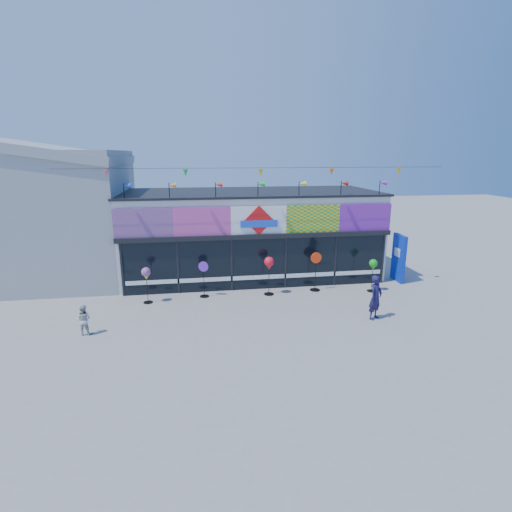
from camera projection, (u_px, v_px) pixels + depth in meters
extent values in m
plane|color=gray|center=(274.00, 319.00, 14.55)|extent=(80.00, 80.00, 0.00)
cube|color=silver|center=(250.00, 234.00, 19.80)|extent=(12.00, 5.00, 4.00)
cube|color=black|center=(259.00, 264.00, 17.56)|extent=(11.60, 0.12, 2.30)
cube|color=black|center=(259.00, 236.00, 17.21)|extent=(12.00, 0.30, 0.20)
cube|color=white|center=(259.00, 277.00, 17.68)|extent=(11.40, 0.10, 0.18)
cube|color=black|center=(250.00, 192.00, 19.28)|extent=(12.20, 5.20, 0.10)
cube|color=black|center=(122.00, 270.00, 16.68)|extent=(0.08, 0.14, 2.30)
cube|color=black|center=(178.00, 267.00, 17.03)|extent=(0.08, 0.14, 2.30)
cube|color=black|center=(231.00, 265.00, 17.37)|extent=(0.08, 0.14, 2.30)
cube|color=black|center=(285.00, 263.00, 17.73)|extent=(0.08, 0.14, 2.30)
cube|color=black|center=(335.00, 261.00, 18.07)|extent=(0.08, 0.14, 2.30)
cube|color=black|center=(382.00, 259.00, 18.42)|extent=(0.08, 0.14, 2.30)
cube|color=red|center=(143.00, 223.00, 16.33)|extent=(2.40, 0.08, 1.20)
cube|color=#D24696|center=(202.00, 222.00, 16.69)|extent=(2.40, 0.08, 1.20)
cube|color=white|center=(259.00, 220.00, 17.05)|extent=(2.40, 0.08, 1.20)
cube|color=yellow|center=(313.00, 219.00, 17.41)|extent=(2.40, 0.08, 1.20)
cube|color=purple|center=(365.00, 217.00, 17.77)|extent=(2.40, 0.08, 1.20)
cube|color=red|center=(259.00, 220.00, 17.00)|extent=(1.27, 0.06, 1.27)
cube|color=blue|center=(259.00, 224.00, 17.01)|extent=(1.60, 0.05, 0.30)
cube|color=red|center=(165.00, 270.00, 17.02)|extent=(0.78, 0.03, 0.78)
cube|color=#F652AE|center=(197.00, 262.00, 17.15)|extent=(0.92, 0.03, 0.92)
cube|color=blue|center=(228.00, 256.00, 17.29)|extent=(0.78, 0.03, 0.78)
cube|color=#FA450D|center=(258.00, 268.00, 17.65)|extent=(0.92, 0.03, 0.92)
cube|color=#C8F814|center=(288.00, 259.00, 17.76)|extent=(0.78, 0.03, 0.78)
cube|color=#CE1348|center=(317.00, 253.00, 17.91)|extent=(0.92, 0.03, 0.92)
cube|color=#1BB365|center=(345.00, 262.00, 18.22)|extent=(0.78, 0.03, 0.78)
cylinder|color=black|center=(124.00, 192.00, 16.14)|extent=(0.03, 0.03, 0.70)
cone|color=blue|center=(127.00, 186.00, 16.10)|extent=(0.30, 0.22, 0.22)
cylinder|color=black|center=(169.00, 191.00, 16.41)|extent=(0.03, 0.03, 0.70)
cone|color=orange|center=(172.00, 185.00, 16.37)|extent=(0.30, 0.22, 0.22)
cylinder|color=black|center=(216.00, 191.00, 16.69)|extent=(0.03, 0.03, 0.70)
cone|color=red|center=(219.00, 185.00, 16.65)|extent=(0.30, 0.22, 0.22)
cylinder|color=black|center=(258.00, 190.00, 16.96)|extent=(0.03, 0.03, 0.70)
cone|color=green|center=(261.00, 184.00, 16.92)|extent=(0.30, 0.22, 0.22)
cylinder|color=black|center=(299.00, 190.00, 17.23)|extent=(0.03, 0.03, 0.70)
cone|color=yellow|center=(302.00, 184.00, 17.19)|extent=(0.30, 0.22, 0.22)
cylinder|color=black|center=(341.00, 189.00, 17.52)|extent=(0.03, 0.03, 0.70)
cone|color=red|center=(344.00, 183.00, 17.47)|extent=(0.30, 0.22, 0.22)
cylinder|color=black|center=(380.00, 188.00, 17.78)|extent=(0.03, 0.03, 0.70)
cone|color=purple|center=(383.00, 183.00, 17.74)|extent=(0.30, 0.22, 0.22)
cylinder|color=black|center=(261.00, 168.00, 16.10)|extent=(16.00, 0.01, 0.01)
cone|color=#F15068|center=(106.00, 173.00, 15.25)|extent=(0.20, 0.20, 0.28)
cone|color=green|center=(185.00, 173.00, 15.70)|extent=(0.20, 0.20, 0.28)
cone|color=#E2AF0B|center=(261.00, 172.00, 16.15)|extent=(0.20, 0.20, 0.28)
cone|color=orange|center=(332.00, 172.00, 16.60)|extent=(0.20, 0.20, 0.28)
cone|color=#F39F0C|center=(399.00, 171.00, 17.05)|extent=(0.20, 0.20, 0.28)
cube|color=#949799|center=(40.00, 215.00, 19.01)|extent=(8.00, 7.00, 6.00)
cube|color=#949799|center=(31.00, 148.00, 18.23)|extent=(8.18, 7.20, 1.54)
cube|color=#0C2DB4|center=(399.00, 258.00, 18.71)|extent=(0.20, 1.11, 2.22)
cube|color=white|center=(397.00, 252.00, 18.63)|extent=(0.06, 0.50, 0.39)
cylinder|color=black|center=(148.00, 302.00, 16.16)|extent=(0.38, 0.38, 0.03)
cylinder|color=black|center=(147.00, 288.00, 16.00)|extent=(0.02, 0.02, 1.22)
sphere|color=yellow|center=(146.00, 272.00, 15.84)|extent=(0.38, 0.38, 0.38)
cone|color=yellow|center=(146.00, 278.00, 15.90)|extent=(0.19, 0.19, 0.17)
cylinder|color=black|center=(204.00, 296.00, 16.84)|extent=(0.39, 0.39, 0.03)
cylinder|color=black|center=(204.00, 282.00, 16.68)|extent=(0.02, 0.02, 1.27)
cylinder|color=purple|center=(203.00, 267.00, 16.52)|extent=(0.41, 0.20, 0.43)
cylinder|color=black|center=(269.00, 294.00, 17.11)|extent=(0.42, 0.42, 0.03)
cylinder|color=black|center=(269.00, 278.00, 16.93)|extent=(0.03, 0.03, 1.37)
sphere|color=red|center=(269.00, 262.00, 16.75)|extent=(0.42, 0.42, 0.42)
cone|color=red|center=(269.00, 268.00, 16.82)|extent=(0.21, 0.21, 0.19)
cylinder|color=black|center=(315.00, 290.00, 17.62)|extent=(0.44, 0.44, 0.03)
cylinder|color=black|center=(316.00, 274.00, 17.44)|extent=(0.03, 0.03, 1.43)
cylinder|color=#FF3A0D|center=(316.00, 258.00, 17.26)|extent=(0.49, 0.08, 0.48)
cylinder|color=black|center=(371.00, 291.00, 17.50)|extent=(0.37, 0.37, 0.03)
cylinder|color=black|center=(372.00, 278.00, 17.35)|extent=(0.02, 0.02, 1.20)
sphere|color=#189817|center=(373.00, 263.00, 17.19)|extent=(0.37, 0.37, 0.37)
cone|color=#189817|center=(373.00, 268.00, 17.24)|extent=(0.18, 0.18, 0.17)
imported|color=#1A1542|center=(376.00, 297.00, 14.41)|extent=(0.71, 0.66, 1.64)
imported|color=silver|center=(84.00, 320.00, 13.21)|extent=(0.54, 0.37, 1.04)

